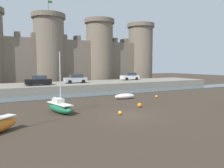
# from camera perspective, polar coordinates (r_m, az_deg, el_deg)

# --- Properties ---
(ground_plane) EXTENTS (160.00, 160.00, 0.00)m
(ground_plane) POSITION_cam_1_polar(r_m,az_deg,el_deg) (20.51, 4.71, -8.16)
(ground_plane) COLOR #382D23
(water_channel) EXTENTS (80.00, 4.50, 0.10)m
(water_channel) POSITION_cam_1_polar(r_m,az_deg,el_deg) (33.79, -9.07, -2.91)
(water_channel) COLOR #47565B
(water_channel) RESTS_ON ground
(quay_road) EXTENTS (62.14, 10.00, 1.34)m
(quay_road) POSITION_cam_1_polar(r_m,az_deg,el_deg) (40.60, -12.40, -0.76)
(quay_road) COLOR gray
(quay_road) RESTS_ON ground
(castle) EXTENTS (57.60, 7.45, 18.97)m
(castle) POSITION_cam_1_polar(r_m,az_deg,el_deg) (51.77, -16.04, 7.70)
(castle) COLOR #706354
(castle) RESTS_ON ground
(sailboat_foreground_left) EXTENTS (2.08, 4.20, 5.93)m
(sailboat_foreground_left) POSITION_cam_1_polar(r_m,az_deg,el_deg) (21.96, -13.51, -5.86)
(sailboat_foreground_left) COLOR #1E6B47
(sailboat_foreground_left) RESTS_ON ground
(rowboat_foreground_centre) EXTENTS (3.05, 1.20, 0.74)m
(rowboat_foreground_centre) POSITION_cam_1_polar(r_m,az_deg,el_deg) (30.11, 3.35, -3.18)
(rowboat_foreground_centre) COLOR silver
(rowboat_foreground_centre) RESTS_ON ground
(mooring_buoy_off_centre) EXTENTS (0.50, 0.50, 0.50)m
(mooring_buoy_off_centre) POSITION_cam_1_polar(r_m,az_deg,el_deg) (24.29, 7.20, -5.51)
(mooring_buoy_off_centre) COLOR orange
(mooring_buoy_off_centre) RESTS_ON ground
(mooring_buoy_mid_mud) EXTENTS (0.37, 0.37, 0.37)m
(mooring_buoy_mid_mud) POSITION_cam_1_polar(r_m,az_deg,el_deg) (20.60, 2.10, -7.56)
(mooring_buoy_mid_mud) COLOR orange
(mooring_buoy_mid_mud) RESTS_ON ground
(mooring_buoy_near_channel) EXTENTS (0.38, 0.38, 0.38)m
(mooring_buoy_near_channel) POSITION_cam_1_polar(r_m,az_deg,el_deg) (31.66, 11.57, -3.23)
(mooring_buoy_near_channel) COLOR orange
(mooring_buoy_near_channel) RESTS_ON ground
(car_quay_west) EXTENTS (4.16, 2.00, 1.62)m
(car_quay_west) POSITION_cam_1_polar(r_m,az_deg,el_deg) (37.65, -18.66, 0.86)
(car_quay_west) COLOR black
(car_quay_west) RESTS_ON quay_road
(car_quay_centre_west) EXTENTS (4.16, 2.00, 1.62)m
(car_quay_centre_west) POSITION_cam_1_polar(r_m,az_deg,el_deg) (48.57, 4.70, 1.98)
(car_quay_centre_west) COLOR silver
(car_quay_centre_west) RESTS_ON quay_road
(car_quay_east) EXTENTS (4.16, 2.00, 1.62)m
(car_quay_east) POSITION_cam_1_polar(r_m,az_deg,el_deg) (40.74, -9.49, 1.35)
(car_quay_east) COLOR #B2B5B7
(car_quay_east) RESTS_ON quay_road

